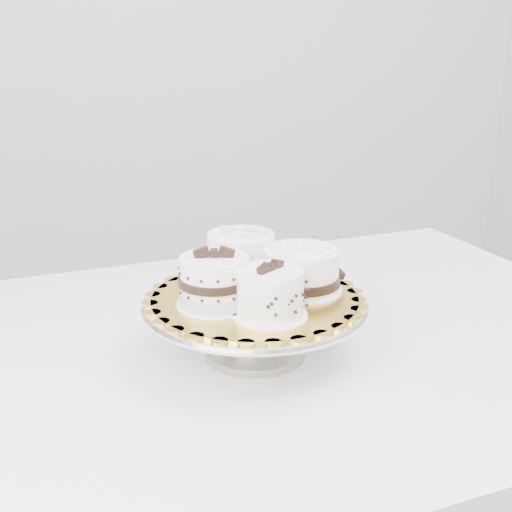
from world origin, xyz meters
name	(u,v)px	position (x,y,z in m)	size (l,w,h in m)	color
table	(258,377)	(-0.05, 0.24, 0.68)	(1.30, 0.86, 0.75)	white
cake_stand	(255,317)	(-0.07, 0.19, 0.81)	(0.33, 0.33, 0.09)	gray
cake_board	(255,298)	(-0.07, 0.19, 0.84)	(0.30, 0.30, 0.00)	gold
cake_swirl	(270,294)	(-0.08, 0.12, 0.87)	(0.12, 0.12, 0.08)	white
cake_banded	(215,283)	(-0.14, 0.18, 0.88)	(0.12, 0.12, 0.09)	white
cake_dots	(241,257)	(-0.07, 0.26, 0.88)	(0.13, 0.13, 0.08)	white
cake_ribbon	(302,271)	(0.00, 0.19, 0.87)	(0.13, 0.12, 0.07)	white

